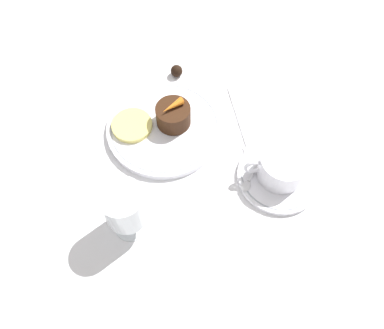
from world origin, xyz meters
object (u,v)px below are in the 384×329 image
object	(u,v)px
coffee_cup	(282,166)
wine_glass	(125,208)
fork	(245,135)
dessert_cake	(173,115)
dinner_plate	(164,127)

from	to	relation	value
coffee_cup	wine_glass	xyz separation A→B (m)	(0.26, 0.08, 0.04)
fork	wine_glass	bearing A→B (deg)	39.01
wine_glass	coffee_cup	bearing A→B (deg)	-162.88
dessert_cake	dinner_plate	bearing A→B (deg)	23.48
wine_glass	dessert_cake	xyz separation A→B (m)	(-0.08, -0.20, -0.04)
fork	dessert_cake	world-z (taller)	dessert_cake
dessert_cake	fork	bearing A→B (deg)	167.72
coffee_cup	wine_glass	bearing A→B (deg)	17.12
fork	dessert_cake	size ratio (longest dim) A/B	3.02
coffee_cup	wine_glass	distance (m)	0.28
dinner_plate	wine_glass	size ratio (longest dim) A/B	1.92
coffee_cup	fork	distance (m)	0.11
dinner_plate	fork	size ratio (longest dim) A/B	1.12
wine_glass	dessert_cake	world-z (taller)	wine_glass
wine_glass	fork	size ratio (longest dim) A/B	0.58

